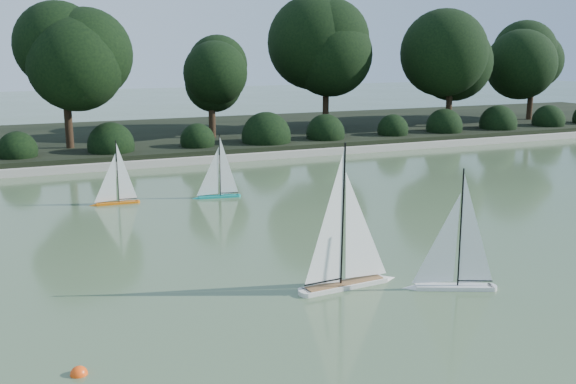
{
  "coord_description": "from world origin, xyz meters",
  "views": [
    {
      "loc": [
        -4.09,
        -6.66,
        2.88
      ],
      "look_at": [
        -0.41,
        2.23,
        0.7
      ],
      "focal_mm": 40.0,
      "sensor_mm": 36.0,
      "label": 1
    }
  ],
  "objects_px": {
    "race_buoy": "(79,374)",
    "sailboat_white_b": "(352,263)",
    "sailboat_orange": "(113,194)",
    "sailboat_white_a": "(448,269)",
    "sailboat_teal": "(215,187)"
  },
  "relations": [
    {
      "from": "race_buoy",
      "to": "sailboat_white_b",
      "type": "bearing_deg",
      "value": 16.93
    },
    {
      "from": "sailboat_orange",
      "to": "race_buoy",
      "type": "distance_m",
      "value": 6.57
    },
    {
      "from": "sailboat_white_a",
      "to": "sailboat_teal",
      "type": "distance_m",
      "value": 5.9
    },
    {
      "from": "sailboat_white_a",
      "to": "sailboat_orange",
      "type": "bearing_deg",
      "value": 117.92
    },
    {
      "from": "sailboat_orange",
      "to": "sailboat_teal",
      "type": "relative_size",
      "value": 0.96
    },
    {
      "from": "sailboat_orange",
      "to": "sailboat_teal",
      "type": "distance_m",
      "value": 1.92
    },
    {
      "from": "sailboat_orange",
      "to": "race_buoy",
      "type": "relative_size",
      "value": 8.19
    },
    {
      "from": "sailboat_white_a",
      "to": "race_buoy",
      "type": "xyz_separation_m",
      "value": [
        -4.33,
        -0.48,
        -0.25
      ]
    },
    {
      "from": "sailboat_orange",
      "to": "race_buoy",
      "type": "xyz_separation_m",
      "value": [
        -1.16,
        -6.46,
        -0.2
      ]
    },
    {
      "from": "sailboat_white_a",
      "to": "sailboat_white_b",
      "type": "xyz_separation_m",
      "value": [
        -1.02,
        0.53,
        0.05
      ]
    },
    {
      "from": "sailboat_white_a",
      "to": "sailboat_teal",
      "type": "height_order",
      "value": "sailboat_white_a"
    },
    {
      "from": "sailboat_teal",
      "to": "race_buoy",
      "type": "height_order",
      "value": "sailboat_teal"
    },
    {
      "from": "sailboat_white_a",
      "to": "sailboat_white_b",
      "type": "relative_size",
      "value": 0.83
    },
    {
      "from": "sailboat_white_a",
      "to": "sailboat_orange",
      "type": "height_order",
      "value": "sailboat_white_a"
    },
    {
      "from": "sailboat_white_b",
      "to": "race_buoy",
      "type": "xyz_separation_m",
      "value": [
        -3.31,
        -1.01,
        -0.3
      ]
    }
  ]
}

